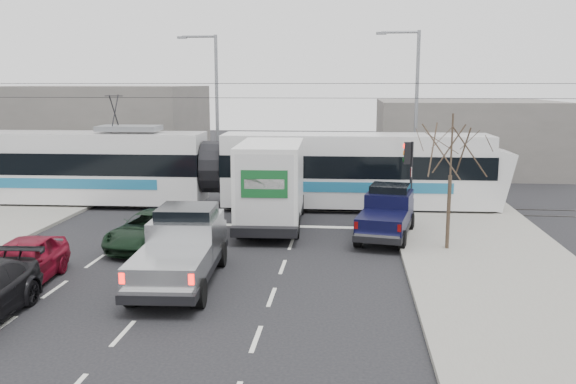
# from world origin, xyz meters

# --- Properties ---
(ground) EXTENTS (120.00, 120.00, 0.00)m
(ground) POSITION_xyz_m (0.00, 0.00, 0.00)
(ground) COLOR black
(ground) RESTS_ON ground
(sidewalk_right) EXTENTS (6.00, 60.00, 0.15)m
(sidewalk_right) POSITION_xyz_m (9.00, 0.00, 0.07)
(sidewalk_right) COLOR gray
(sidewalk_right) RESTS_ON ground
(rails) EXTENTS (60.00, 1.60, 0.03)m
(rails) POSITION_xyz_m (0.00, 10.00, 0.01)
(rails) COLOR #33302D
(rails) RESTS_ON ground
(building_left) EXTENTS (14.00, 10.00, 6.00)m
(building_left) POSITION_xyz_m (-14.00, 22.00, 3.00)
(building_left) COLOR slate
(building_left) RESTS_ON ground
(building_right) EXTENTS (12.00, 10.00, 5.00)m
(building_right) POSITION_xyz_m (12.00, 24.00, 2.50)
(building_right) COLOR slate
(building_right) RESTS_ON ground
(bare_tree) EXTENTS (2.40, 2.40, 5.00)m
(bare_tree) POSITION_xyz_m (7.60, 2.50, 3.79)
(bare_tree) COLOR #47382B
(bare_tree) RESTS_ON ground
(traffic_signal) EXTENTS (0.44, 0.44, 3.60)m
(traffic_signal) POSITION_xyz_m (6.47, 6.50, 2.74)
(traffic_signal) COLOR black
(traffic_signal) RESTS_ON ground
(street_lamp_near) EXTENTS (2.38, 0.25, 9.00)m
(street_lamp_near) POSITION_xyz_m (7.31, 14.00, 5.11)
(street_lamp_near) COLOR slate
(street_lamp_near) RESTS_ON ground
(street_lamp_far) EXTENTS (2.38, 0.25, 9.00)m
(street_lamp_far) POSITION_xyz_m (-4.19, 16.00, 5.11)
(street_lamp_far) COLOR slate
(street_lamp_far) RESTS_ON ground
(catenary) EXTENTS (60.00, 0.20, 7.00)m
(catenary) POSITION_xyz_m (0.00, 10.00, 3.88)
(catenary) COLOR black
(catenary) RESTS_ON ground
(tram) EXTENTS (27.42, 3.45, 5.58)m
(tram) POSITION_xyz_m (-2.95, 9.87, 1.98)
(tram) COLOR silver
(tram) RESTS_ON ground
(silver_pickup) EXTENTS (2.51, 6.31, 2.25)m
(silver_pickup) POSITION_xyz_m (-1.31, -1.72, 1.12)
(silver_pickup) COLOR black
(silver_pickup) RESTS_ON ground
(box_truck) EXTENTS (2.84, 7.58, 3.75)m
(box_truck) POSITION_xyz_m (0.58, 5.93, 1.85)
(box_truck) COLOR black
(box_truck) RESTS_ON ground
(navy_pickup) EXTENTS (2.72, 5.19, 2.08)m
(navy_pickup) POSITION_xyz_m (5.49, 4.53, 1.03)
(navy_pickup) COLOR black
(navy_pickup) RESTS_ON ground
(green_car) EXTENTS (2.72, 5.02, 1.34)m
(green_car) POSITION_xyz_m (-3.65, 2.16, 0.67)
(green_car) COLOR black
(green_car) RESTS_ON ground
(red_car) EXTENTS (2.12, 4.47, 1.48)m
(red_car) POSITION_xyz_m (-6.16, -2.71, 0.74)
(red_car) COLOR maroon
(red_car) RESTS_ON ground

